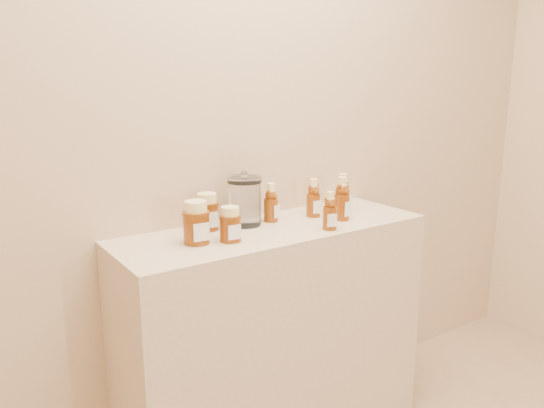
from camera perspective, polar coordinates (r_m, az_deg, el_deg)
wall_back at (r=2.06m, az=-2.94°, el=10.89°), size 3.50×0.02×2.70m
display_table at (r=2.13m, az=0.27°, el=-14.25°), size 1.20×0.40×0.90m
bear_bottle_back_left at (r=2.03m, az=-0.13°, el=0.43°), size 0.07×0.07×0.17m
bear_bottle_back_mid at (r=2.11m, az=4.48°, el=0.94°), size 0.06×0.06×0.17m
bear_bottle_back_right at (r=2.18m, az=7.59°, el=1.43°), size 0.08×0.08×0.18m
bear_bottle_front_left at (r=1.93m, az=6.25°, el=-0.45°), size 0.07×0.07×0.16m
bear_bottle_front_right at (r=2.07m, az=7.51°, el=0.88°), size 0.08×0.08×0.19m
honey_jar_left at (r=1.78m, az=-8.15°, el=-1.95°), size 0.10×0.10×0.14m
honey_jar_back at (r=1.94m, az=-6.98°, el=-0.82°), size 0.10×0.10×0.14m
honey_jar_front at (r=1.79m, az=-4.51°, el=-2.16°), size 0.09×0.09×0.12m
glass_canister at (r=1.98m, az=-2.95°, el=0.54°), size 0.13×0.13×0.20m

